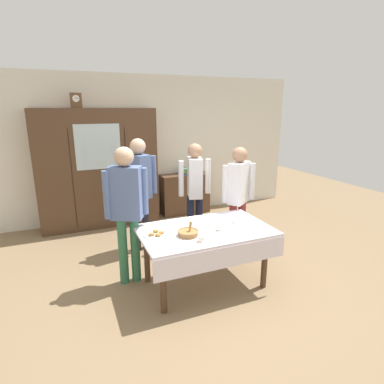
% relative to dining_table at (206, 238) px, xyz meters
% --- Properties ---
extents(ground_plane, '(12.00, 12.00, 0.00)m').
position_rel_dining_table_xyz_m(ground_plane, '(0.00, 0.23, -0.62)').
color(ground_plane, '#846B4C').
rests_on(ground_plane, ground).
extents(back_wall, '(6.40, 0.10, 2.70)m').
position_rel_dining_table_xyz_m(back_wall, '(0.00, 2.88, 0.73)').
color(back_wall, silver).
rests_on(back_wall, ground).
extents(dining_table, '(1.54, 0.95, 0.72)m').
position_rel_dining_table_xyz_m(dining_table, '(0.00, 0.00, 0.00)').
color(dining_table, '#4C3321').
rests_on(dining_table, ground).
extents(wall_cabinet, '(2.05, 0.46, 2.10)m').
position_rel_dining_table_xyz_m(wall_cabinet, '(-0.90, 2.59, 0.43)').
color(wall_cabinet, '#4C3321').
rests_on(wall_cabinet, ground).
extents(mantel_clock, '(0.18, 0.11, 0.24)m').
position_rel_dining_table_xyz_m(mantel_clock, '(-1.17, 2.59, 1.60)').
color(mantel_clock, brown).
rests_on(mantel_clock, wall_cabinet).
extents(bookshelf_low, '(0.98, 0.35, 0.81)m').
position_rel_dining_table_xyz_m(bookshelf_low, '(0.76, 2.64, -0.21)').
color(bookshelf_low, '#4C3321').
rests_on(bookshelf_low, ground).
extents(book_stack, '(0.15, 0.22, 0.13)m').
position_rel_dining_table_xyz_m(book_stack, '(0.76, 2.64, 0.25)').
color(book_stack, '#2D5184').
rests_on(book_stack, bookshelf_low).
extents(tea_cup_mid_left, '(0.13, 0.13, 0.06)m').
position_rel_dining_table_xyz_m(tea_cup_mid_left, '(0.42, 0.07, 0.13)').
color(tea_cup_mid_left, white).
rests_on(tea_cup_mid_left, dining_table).
extents(tea_cup_back_edge, '(0.13, 0.13, 0.06)m').
position_rel_dining_table_xyz_m(tea_cup_back_edge, '(0.14, -0.08, 0.13)').
color(tea_cup_back_edge, silver).
rests_on(tea_cup_back_edge, dining_table).
extents(tea_cup_mid_right, '(0.13, 0.13, 0.06)m').
position_rel_dining_table_xyz_m(tea_cup_mid_right, '(-0.19, -0.28, 0.13)').
color(tea_cup_mid_right, white).
rests_on(tea_cup_mid_right, dining_table).
extents(bread_basket, '(0.24, 0.24, 0.16)m').
position_rel_dining_table_xyz_m(bread_basket, '(-0.26, -0.07, 0.14)').
color(bread_basket, '#9E7542').
rests_on(bread_basket, dining_table).
extents(pastry_plate, '(0.28, 0.28, 0.05)m').
position_rel_dining_table_xyz_m(pastry_plate, '(-0.58, 0.07, 0.12)').
color(pastry_plate, white).
rests_on(pastry_plate, dining_table).
extents(spoon_mid_left, '(0.12, 0.02, 0.01)m').
position_rel_dining_table_xyz_m(spoon_mid_left, '(0.08, 0.32, 0.11)').
color(spoon_mid_left, silver).
rests_on(spoon_mid_left, dining_table).
extents(spoon_back_edge, '(0.12, 0.02, 0.01)m').
position_rel_dining_table_xyz_m(spoon_back_edge, '(0.63, 0.11, 0.11)').
color(spoon_back_edge, silver).
rests_on(spoon_back_edge, dining_table).
extents(spoon_near_left, '(0.12, 0.02, 0.01)m').
position_rel_dining_table_xyz_m(spoon_near_left, '(0.08, 0.10, 0.11)').
color(spoon_near_left, silver).
rests_on(spoon_near_left, dining_table).
extents(person_by_cabinet, '(0.52, 0.40, 1.60)m').
position_rel_dining_table_xyz_m(person_by_cabinet, '(0.34, 1.15, 0.35)').
color(person_by_cabinet, '#191E38').
rests_on(person_by_cabinet, ground).
extents(person_near_right_end, '(0.52, 0.34, 1.68)m').
position_rel_dining_table_xyz_m(person_near_right_end, '(-0.82, 0.45, 0.41)').
color(person_near_right_end, '#33704C').
rests_on(person_near_right_end, ground).
extents(person_behind_table_left, '(0.52, 0.38, 1.58)m').
position_rel_dining_table_xyz_m(person_behind_table_left, '(0.81, 0.64, 0.34)').
color(person_behind_table_left, '#933338').
rests_on(person_behind_table_left, ground).
extents(person_beside_shelf, '(0.52, 0.41, 1.69)m').
position_rel_dining_table_xyz_m(person_beside_shelf, '(-0.47, 1.30, 0.41)').
color(person_beside_shelf, '#232328').
rests_on(person_beside_shelf, ground).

